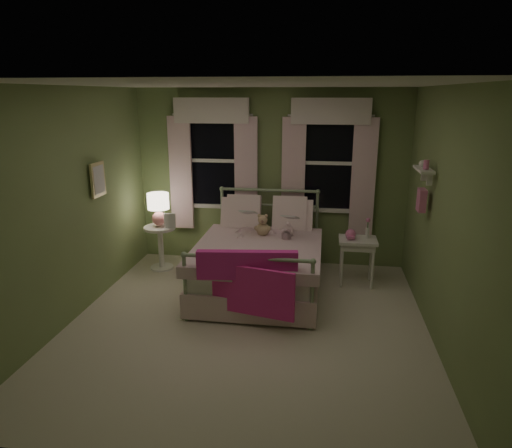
% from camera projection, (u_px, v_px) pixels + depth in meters
% --- Properties ---
extents(room_shell, '(4.20, 4.20, 4.20)m').
position_uv_depth(room_shell, '(246.00, 214.00, 4.79)').
color(room_shell, beige).
rests_on(room_shell, ground).
extents(bed, '(1.58, 2.04, 1.18)m').
position_uv_depth(bed, '(260.00, 262.00, 6.00)').
color(bed, white).
rests_on(bed, ground).
extents(pink_throw, '(1.10, 0.33, 0.71)m').
position_uv_depth(pink_throw, '(247.00, 275.00, 4.96)').
color(pink_throw, '#D42992').
rests_on(pink_throw, bed).
extents(child_left, '(0.27, 0.19, 0.70)m').
position_uv_depth(child_left, '(244.00, 213.00, 6.29)').
color(child_left, '#F7D1DD').
rests_on(child_left, bed).
extents(child_right, '(0.35, 0.29, 0.66)m').
position_uv_depth(child_right, '(285.00, 217.00, 6.22)').
color(child_right, '#F7D1DD').
rests_on(child_right, bed).
extents(book_left, '(0.21, 0.13, 0.26)m').
position_uv_depth(book_left, '(241.00, 215.00, 6.04)').
color(book_left, beige).
rests_on(book_left, child_left).
extents(book_right, '(0.21, 0.14, 0.26)m').
position_uv_depth(book_right, '(283.00, 220.00, 5.97)').
color(book_right, beige).
rests_on(book_right, child_right).
extents(teddy_bear, '(0.23, 0.19, 0.31)m').
position_uv_depth(teddy_bear, '(263.00, 226.00, 6.13)').
color(teddy_bear, tan).
rests_on(teddy_bear, bed).
extents(nightstand_left, '(0.46, 0.46, 0.65)m').
position_uv_depth(nightstand_left, '(161.00, 242.00, 6.70)').
color(nightstand_left, white).
rests_on(nightstand_left, ground).
extents(table_lamp, '(0.31, 0.31, 0.48)m').
position_uv_depth(table_lamp, '(158.00, 206.00, 6.55)').
color(table_lamp, '#DD8387').
rests_on(table_lamp, nightstand_left).
extents(book_nightstand, '(0.21, 0.26, 0.02)m').
position_uv_depth(book_nightstand, '(164.00, 228.00, 6.55)').
color(book_nightstand, beige).
rests_on(book_nightstand, nightstand_left).
extents(nightstand_right, '(0.50, 0.40, 0.64)m').
position_uv_depth(nightstand_right, '(358.00, 246.00, 6.11)').
color(nightstand_right, white).
rests_on(nightstand_right, ground).
extents(pink_toy, '(0.14, 0.19, 0.14)m').
position_uv_depth(pink_toy, '(351.00, 234.00, 6.07)').
color(pink_toy, pink).
rests_on(pink_toy, nightstand_right).
extents(bud_vase, '(0.06, 0.06, 0.28)m').
position_uv_depth(bud_vase, '(368.00, 228.00, 6.07)').
color(bud_vase, white).
rests_on(bud_vase, nightstand_right).
extents(window_left, '(1.34, 0.13, 1.96)m').
position_uv_depth(window_left, '(213.00, 156.00, 6.75)').
color(window_left, black).
rests_on(window_left, room_shell).
extents(window_right, '(1.34, 0.13, 1.96)m').
position_uv_depth(window_right, '(329.00, 158.00, 6.51)').
color(window_right, black).
rests_on(window_right, room_shell).
extents(wall_shelf, '(0.15, 0.50, 0.60)m').
position_uv_depth(wall_shelf, '(423.00, 185.00, 5.13)').
color(wall_shelf, white).
rests_on(wall_shelf, room_shell).
extents(framed_picture, '(0.03, 0.32, 0.42)m').
position_uv_depth(framed_picture, '(98.00, 180.00, 5.58)').
color(framed_picture, beige).
rests_on(framed_picture, room_shell).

